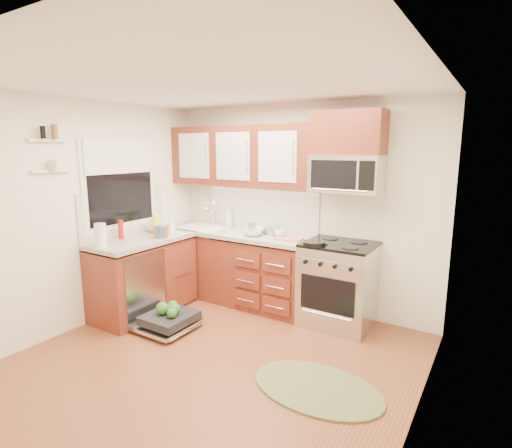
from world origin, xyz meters
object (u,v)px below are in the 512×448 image
Objects in this scene: range at (338,284)px; stock_pot at (272,230)px; cutting_board at (289,239)px; bowl_a at (262,229)px; paper_towel_roll at (101,235)px; microwave at (346,174)px; rug at (317,388)px; skillet at (314,243)px; bowl_b at (253,233)px; upper_cabinets at (241,156)px; sink at (203,236)px; dishwasher at (167,321)px; cup at (280,233)px.

stock_pot reaches higher than range.
bowl_a is at bearing 155.09° from cutting_board.
paper_towel_roll is (-2.15, -1.45, 0.58)m from range.
microwave is 0.68× the size of rug.
bowl_b reaches higher than skillet.
cutting_board is at bearing -14.37° from upper_cabinets.
rug is at bearing -39.73° from upper_cabinets.
sink is at bearing 81.49° from paper_towel_roll.
bowl_b is (0.34, -0.25, -0.91)m from upper_cabinets.
cutting_board is 0.55m from bowl_a.
bowl_a is at bearing 71.21° from dishwasher.
sink is 1.76m from skillet.
bowl_b is 0.34m from cup.
cup is at bearing -169.35° from microwave.
microwave is 0.99m from cutting_board.
stock_pot is 0.80× the size of bowl_b.
stock_pot is (0.50, -0.07, -0.89)m from upper_cabinets.
range is 1.25× the size of microwave.
range is at bearing -4.51° from stock_pot.
range is 1.18m from bowl_b.
cutting_board is at bearing -174.15° from range.
upper_cabinets is 8.60× the size of bowl_b.
microwave is 2.92× the size of paper_towel_roll.
cup is (-0.55, 0.23, 0.00)m from skillet.
sink is 1.20m from cup.
paper_towel_roll is (-0.22, -1.44, 0.26)m from sink.
range is at bearing 34.05° from paper_towel_roll.
paper_towel_roll reaches higher than skillet.
cup is (1.41, 1.43, -0.08)m from paper_towel_roll.
stock_pot is 1.45× the size of cup.
sink is 1.05m from stock_pot.
stock_pot is at bearing 156.26° from cutting_board.
dishwasher is (-0.13, -1.27, -1.77)m from upper_cabinets.
upper_cabinets is 15.57× the size of cup.
bowl_a is 2.01× the size of cup.
cup reaches higher than sink.
bowl_a is (0.83, 0.18, 0.16)m from sink.
upper_cabinets is at bearing 140.27° from rug.
sink is at bearing -167.80° from bowl_a.
cup is (-0.14, 0.04, 0.04)m from cutting_board.
rug is 3.63× the size of cutting_board.
microwave is at bearing 3.85° from sink.
bowl_a is 0.41m from cup.
cutting_board is 1.29× the size of bowl_b.
cup is (-0.74, -0.02, 0.50)m from range.
bowl_a reaches higher than sink.
dishwasher is (0.39, -1.12, -0.70)m from sink.
stock_pot is (-0.71, 0.32, 0.01)m from skillet.
cup reaches higher than skillet.
stock_pot is (-0.90, -0.05, -0.72)m from microwave.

